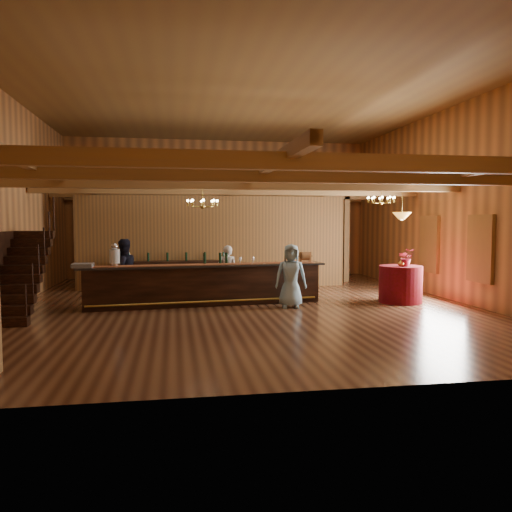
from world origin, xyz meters
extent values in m
plane|color=brown|center=(0.00, 0.00, 0.00)|extent=(14.00, 14.00, 0.00)
plane|color=olive|center=(0.00, 0.00, 5.50)|extent=(14.00, 14.00, 0.00)
cube|color=#C38040|center=(0.00, 7.00, 2.75)|extent=(12.00, 0.10, 5.50)
cube|color=#C38040|center=(0.00, -7.00, 2.75)|extent=(12.00, 0.10, 5.50)
cube|color=#C38040|center=(-6.00, 0.00, 2.75)|extent=(0.10, 14.00, 5.50)
cube|color=#C38040|center=(6.00, 0.00, 2.75)|extent=(0.10, 14.00, 5.50)
cube|color=olive|center=(0.00, -5.50, 3.20)|extent=(11.90, 0.20, 0.28)
cube|color=olive|center=(0.00, -3.00, 3.20)|extent=(11.90, 0.20, 0.28)
cube|color=olive|center=(0.00, -0.50, 3.20)|extent=(11.90, 0.20, 0.28)
cube|color=olive|center=(0.00, 2.00, 3.20)|extent=(11.90, 0.20, 0.28)
cube|color=olive|center=(0.00, 4.50, 3.20)|extent=(11.90, 0.20, 0.28)
cube|color=olive|center=(0.00, 6.80, 3.20)|extent=(11.90, 0.20, 0.28)
cube|color=olive|center=(-4.50, 0.00, 3.34)|extent=(0.18, 13.90, 0.22)
cube|color=olive|center=(0.00, 0.00, 3.34)|extent=(0.18, 13.90, 0.22)
cube|color=olive|center=(4.50, 0.00, 3.34)|extent=(0.18, 13.90, 0.22)
cube|color=olive|center=(-4.50, 4.50, 1.60)|extent=(0.20, 0.20, 3.20)
cube|color=olive|center=(4.50, 4.50, 1.60)|extent=(0.20, 0.20, 3.20)
cube|color=brown|center=(-0.50, 3.50, 1.55)|extent=(9.00, 0.18, 3.10)
cube|color=white|center=(5.95, -1.60, 1.55)|extent=(0.12, 1.05, 1.75)
cube|color=white|center=(5.95, 1.00, 1.55)|extent=(0.12, 1.05, 1.75)
cube|color=#351A0E|center=(-5.45, -2.00, 0.10)|extent=(1.00, 0.28, 0.20)
cube|color=#351A0E|center=(-5.45, -1.72, 0.30)|extent=(1.00, 0.28, 0.20)
cube|color=#351A0E|center=(-5.45, -1.44, 0.50)|extent=(1.00, 0.28, 0.20)
cube|color=#351A0E|center=(-5.45, -1.16, 0.70)|extent=(1.00, 0.28, 0.20)
cube|color=#351A0E|center=(-5.45, -0.88, 0.90)|extent=(1.00, 0.28, 0.20)
cube|color=#351A0E|center=(-5.45, -0.60, 1.10)|extent=(1.00, 0.28, 0.20)
cube|color=#351A0E|center=(-5.45, -0.32, 1.30)|extent=(1.00, 0.28, 0.20)
cube|color=#351A0E|center=(-5.45, -0.04, 1.50)|extent=(1.00, 0.28, 0.20)
cube|color=#351A0E|center=(-5.45, 0.24, 1.70)|extent=(1.00, 0.28, 0.20)
cube|color=#351A0E|center=(-5.45, 0.52, 1.90)|extent=(1.00, 0.28, 0.20)
cube|color=#351A0E|center=(1.00, 5.50, 0.55)|extent=(1.20, 0.60, 1.10)
cube|color=#965D2E|center=(-2.00, 5.50, 0.50)|extent=(1.00, 0.60, 1.00)
cube|color=#351A0E|center=(-1.02, 0.08, 0.52)|extent=(6.29, 1.27, 1.04)
cube|color=black|center=(-1.02, 0.08, 1.07)|extent=(6.62, 1.43, 0.05)
cube|color=maroon|center=(-1.02, 0.08, 1.10)|extent=(6.16, 1.00, 0.01)
cylinder|color=gold|center=(-1.02, -0.34, 0.16)|extent=(6.03, 0.62, 0.05)
cylinder|color=silver|center=(-3.35, -0.09, 1.13)|extent=(0.18, 0.18, 0.08)
cylinder|color=silver|center=(-3.35, -0.09, 1.35)|extent=(0.26, 0.26, 0.36)
sphere|color=silver|center=(-3.35, -0.09, 1.60)|extent=(0.18, 0.18, 0.18)
cube|color=gray|center=(-4.10, -0.27, 1.14)|extent=(0.50, 0.50, 0.10)
cube|color=#965D2E|center=(1.67, 0.29, 1.24)|extent=(0.06, 0.06, 0.30)
cube|color=#965D2E|center=(1.95, 0.29, 1.24)|extent=(0.06, 0.06, 0.30)
cylinder|color=#965D2E|center=(1.81, 0.29, 1.27)|extent=(0.24, 0.24, 0.24)
cylinder|color=black|center=(-1.02, 0.20, 1.24)|extent=(0.07, 0.07, 0.30)
cylinder|color=black|center=(-0.60, 0.24, 1.24)|extent=(0.07, 0.07, 0.30)
cylinder|color=black|center=(-0.43, 0.26, 1.24)|extent=(0.07, 0.07, 0.30)
cube|color=#351A0E|center=(-1.75, 3.04, 0.48)|extent=(3.44, 0.61, 0.96)
cylinder|color=#480902|center=(4.35, -0.39, 0.51)|extent=(1.18, 1.18, 1.02)
cylinder|color=gold|center=(-1.09, -0.22, 2.92)|extent=(0.02, 0.02, 0.57)
sphere|color=gold|center=(-1.09, -0.22, 2.63)|extent=(0.12, 0.12, 0.12)
torus|color=gold|center=(-1.09, -0.22, 2.73)|extent=(0.80, 0.80, 0.04)
cylinder|color=gold|center=(4.12, 0.49, 2.99)|extent=(0.02, 0.02, 0.42)
sphere|color=gold|center=(4.12, 0.49, 2.78)|extent=(0.12, 0.12, 0.12)
torus|color=gold|center=(4.12, 0.49, 2.88)|extent=(0.80, 0.80, 0.04)
cylinder|color=gold|center=(4.35, -0.39, 2.80)|extent=(0.02, 0.02, 0.80)
cone|color=orange|center=(4.35, -0.39, 2.40)|extent=(0.52, 0.52, 0.20)
imported|color=silver|center=(-0.33, 0.82, 0.79)|extent=(0.66, 0.53, 1.57)
imported|color=black|center=(-3.23, 0.77, 0.88)|extent=(1.09, 1.04, 1.77)
imported|color=#88B1C2|center=(1.16, -0.69, 0.83)|extent=(0.88, 0.65, 1.66)
imported|color=#2C4D22|center=(3.09, 3.76, 0.61)|extent=(0.71, 0.59, 1.22)
imported|color=#AF1F37|center=(4.44, -0.52, 1.26)|extent=(0.52, 0.48, 0.48)
imported|color=gold|center=(4.29, -0.53, 1.17)|extent=(0.20, 0.20, 0.30)
camera|label=1|loc=(-1.84, -13.28, 2.25)|focal=35.00mm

